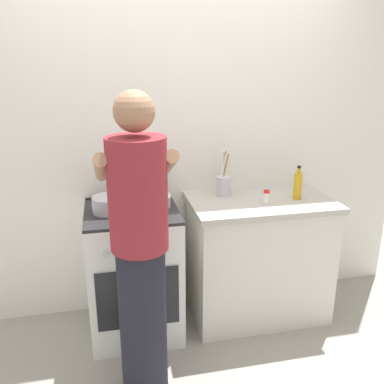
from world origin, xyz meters
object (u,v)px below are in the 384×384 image
(person, at_px, (140,254))
(mixing_bowl, at_px, (152,200))
(stove_range, at_px, (134,271))
(pot, at_px, (109,204))
(oil_bottle, at_px, (298,185))
(utensil_crock, at_px, (224,183))
(spice_bottle, at_px, (266,197))

(person, bearing_deg, mixing_bowl, 77.38)
(stove_range, xyz_separation_m, pot, (-0.14, -0.02, 0.50))
(oil_bottle, distance_m, person, 1.28)
(utensil_crock, distance_m, oil_bottle, 0.51)
(utensil_crock, height_order, person, person)
(pot, height_order, utensil_crock, utensil_crock)
(stove_range, height_order, spice_bottle, spice_bottle)
(stove_range, relative_size, oil_bottle, 3.79)
(pot, bearing_deg, person, -75.71)
(utensil_crock, bearing_deg, pot, -168.06)
(mixing_bowl, distance_m, utensil_crock, 0.55)
(spice_bottle, relative_size, person, 0.06)
(utensil_crock, bearing_deg, mixing_bowl, -166.89)
(pot, xyz_separation_m, utensil_crock, (0.81, 0.17, 0.04))
(utensil_crock, bearing_deg, spice_bottle, -46.37)
(utensil_crock, relative_size, oil_bottle, 1.41)
(spice_bottle, xyz_separation_m, person, (-0.90, -0.49, -0.09))
(oil_bottle, bearing_deg, utensil_crock, 159.01)
(mixing_bowl, xyz_separation_m, oil_bottle, (1.01, -0.06, 0.06))
(mixing_bowl, xyz_separation_m, spice_bottle, (0.76, -0.12, 0.00))
(pot, height_order, person, person)
(spice_bottle, distance_m, person, 1.03)
(stove_range, relative_size, pot, 3.25)
(mixing_bowl, relative_size, person, 0.16)
(spice_bottle, bearing_deg, pot, 176.18)
(mixing_bowl, distance_m, oil_bottle, 1.01)
(spice_bottle, relative_size, oil_bottle, 0.41)
(mixing_bowl, height_order, oil_bottle, oil_bottle)
(stove_range, distance_m, person, 0.71)
(mixing_bowl, distance_m, spice_bottle, 0.77)
(pot, distance_m, person, 0.59)
(pot, height_order, mixing_bowl, pot)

